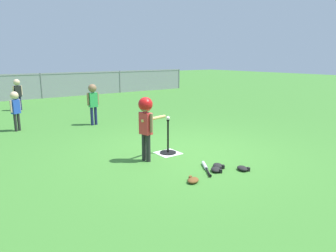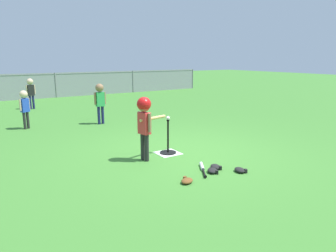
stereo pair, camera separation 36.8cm
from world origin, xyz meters
name	(u,v)px [view 1 (the left image)]	position (x,y,z in m)	size (l,w,h in m)	color
ground_plane	(185,152)	(0.00, 0.00, 0.00)	(60.00, 60.00, 0.00)	#3D7A2D
home_plate	(168,153)	(-0.32, 0.14, 0.00)	(0.44, 0.44, 0.01)	white
batting_tee	(168,148)	(-0.32, 0.14, 0.11)	(0.32, 0.32, 0.67)	black
baseball_on_tee	(168,118)	(-0.32, 0.14, 0.71)	(0.07, 0.07, 0.07)	white
batter_child	(146,116)	(-0.90, 0.01, 0.83)	(0.63, 0.33, 1.17)	#262626
fielder_deep_center	(93,99)	(-0.42, 3.48, 0.73)	(0.34, 0.23, 1.14)	#191E4C
fielder_deep_left	(17,90)	(-1.57, 7.31, 0.71)	(0.32, 0.22, 1.11)	#191E4C
fielder_near_left	(15,106)	(-2.29, 3.96, 0.65)	(0.27, 0.20, 1.01)	#262626
spare_bat_silver	(205,167)	(-0.33, -0.94, 0.03)	(0.39, 0.56, 0.06)	silver
glove_by_plate	(193,180)	(-0.89, -1.26, 0.04)	(0.27, 0.25, 0.07)	brown
glove_near_bats	(218,166)	(-0.12, -1.03, 0.04)	(0.24, 0.27, 0.07)	black
glove_tossed_aside	(216,170)	(-0.28, -1.15, 0.04)	(0.26, 0.27, 0.07)	black
glove_outfield_drop	(243,168)	(0.12, -1.37, 0.04)	(0.22, 0.26, 0.07)	black
outfield_fence	(41,85)	(0.00, 10.24, 0.62)	(16.06, 0.06, 1.15)	slate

